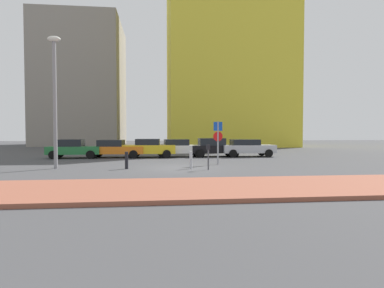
% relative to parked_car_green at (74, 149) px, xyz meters
% --- Properties ---
extents(ground_plane, '(120.00, 120.00, 0.00)m').
position_rel_parked_car_green_xyz_m(ground_plane, '(7.63, -7.70, -0.75)').
color(ground_plane, '#424244').
extents(sidewalk_brick, '(40.00, 4.27, 0.14)m').
position_rel_parked_car_green_xyz_m(sidewalk_brick, '(7.63, -14.65, -0.68)').
color(sidewalk_brick, '#93513D').
rests_on(sidewalk_brick, ground).
extents(parked_car_green, '(3.98, 1.96, 1.45)m').
position_rel_parked_car_green_xyz_m(parked_car_green, '(0.00, 0.00, 0.00)').
color(parked_car_green, '#237238').
rests_on(parked_car_green, ground).
extents(parked_car_orange, '(4.61, 2.27, 1.40)m').
position_rel_parked_car_green_xyz_m(parked_car_orange, '(3.07, 0.19, -0.02)').
color(parked_car_orange, orange).
rests_on(parked_car_orange, ground).
extents(parked_car_yellow, '(4.28, 2.12, 1.48)m').
position_rel_parked_car_green_xyz_m(parked_car_yellow, '(5.77, 0.14, 0.02)').
color(parked_car_yellow, gold).
rests_on(parked_car_yellow, ground).
extents(parked_car_white, '(4.29, 2.11, 1.44)m').
position_rel_parked_car_green_xyz_m(parked_car_white, '(8.19, 0.39, 0.00)').
color(parked_car_white, white).
rests_on(parked_car_white, ground).
extents(parked_car_black, '(4.12, 1.99, 1.52)m').
position_rel_parked_car_green_xyz_m(parked_car_black, '(11.18, 0.47, 0.04)').
color(parked_car_black, black).
rests_on(parked_car_black, ground).
extents(parked_car_silver, '(4.31, 1.95, 1.42)m').
position_rel_parked_car_green_xyz_m(parked_car_silver, '(13.83, 0.08, 0.01)').
color(parked_car_silver, '#B7BABF').
rests_on(parked_car_silver, ground).
extents(parking_sign_post, '(0.60, 0.10, 2.67)m').
position_rel_parked_car_green_xyz_m(parking_sign_post, '(10.19, -5.98, 0.93)').
color(parking_sign_post, gray).
rests_on(parking_sign_post, ground).
extents(parking_meter, '(0.18, 0.14, 1.36)m').
position_rel_parked_car_green_xyz_m(parking_meter, '(9.13, -8.76, 0.14)').
color(parking_meter, '#4C4C51').
rests_on(parking_meter, ground).
extents(street_lamp, '(0.70, 0.36, 7.22)m').
position_rel_parked_car_green_xyz_m(street_lamp, '(0.88, -7.27, 3.49)').
color(street_lamp, gray).
rests_on(street_lamp, ground).
extents(traffic_bollard_near, '(0.18, 0.18, 0.94)m').
position_rel_parked_car_green_xyz_m(traffic_bollard_near, '(4.77, -7.86, -0.27)').
color(traffic_bollard_near, black).
rests_on(traffic_bollard_near, ground).
extents(traffic_bollard_mid, '(0.16, 0.16, 0.95)m').
position_rel_parked_car_green_xyz_m(traffic_bollard_mid, '(8.26, -8.18, -0.27)').
color(traffic_bollard_mid, '#B7B7BC').
rests_on(traffic_bollard_mid, ground).
extents(building_colorful_midrise, '(17.31, 15.22, 29.45)m').
position_rel_parked_car_green_xyz_m(building_colorful_midrise, '(16.82, 22.02, 13.98)').
color(building_colorful_midrise, gold).
rests_on(building_colorful_midrise, ground).
extents(building_under_construction, '(12.24, 13.89, 19.35)m').
position_rel_parked_car_green_xyz_m(building_under_construction, '(-5.31, 27.12, 8.93)').
color(building_under_construction, gray).
rests_on(building_under_construction, ground).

